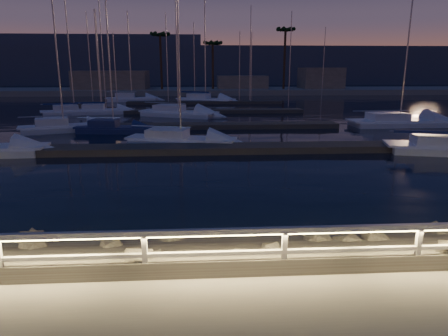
{
  "coord_description": "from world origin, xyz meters",
  "views": [
    {
      "loc": [
        -0.8,
        -7.86,
        4.36
      ],
      "look_at": [
        -0.06,
        4.0,
        1.39
      ],
      "focal_mm": 32.0,
      "sensor_mm": 36.0,
      "label": 1
    }
  ],
  "objects": [
    {
      "name": "sailboat_i",
      "position": [
        -11.88,
        37.66,
        -0.19
      ],
      "size": [
        6.68,
        2.77,
        11.11
      ],
      "rotation": [
        0.0,
        0.0,
        0.13
      ],
      "color": "white",
      "rests_on": "ground"
    },
    {
      "name": "palm_right",
      "position": [
        16.0,
        72.0,
        11.03
      ],
      "size": [
        3.0,
        3.0,
        12.2
      ],
      "color": "#432F1F",
      "rests_on": "ground"
    },
    {
      "name": "palm_left",
      "position": [
        -8.0,
        72.0,
        10.14
      ],
      "size": [
        3.0,
        3.0,
        11.2
      ],
      "color": "#432F1F",
      "rests_on": "ground"
    },
    {
      "name": "riprap",
      "position": [
        -2.74,
        1.64,
        -0.25
      ],
      "size": [
        38.57,
        3.14,
        1.39
      ],
      "color": "slate",
      "rests_on": "ground"
    },
    {
      "name": "sailboat_c",
      "position": [
        -2.23,
        18.42,
        -0.2
      ],
      "size": [
        7.48,
        3.92,
        12.24
      ],
      "rotation": [
        0.0,
        0.0,
        -0.27
      ],
      "color": "white",
      "rests_on": "ground"
    },
    {
      "name": "sailboat_n",
      "position": [
        -0.05,
        52.25,
        -0.12
      ],
      "size": [
        8.94,
        5.77,
        14.88
      ],
      "rotation": [
        0.0,
        0.0,
        -0.42
      ],
      "color": "white",
      "rests_on": "ground"
    },
    {
      "name": "harbor_water",
      "position": [
        0.0,
        31.22,
        -0.97
      ],
      "size": [
        400.0,
        440.0,
        0.6
      ],
      "color": "black",
      "rests_on": "ground"
    },
    {
      "name": "palm_center",
      "position": [
        2.0,
        73.0,
        8.78
      ],
      "size": [
        3.0,
        3.0,
        9.7
      ],
      "color": "#432F1F",
      "rests_on": "ground"
    },
    {
      "name": "far_shore",
      "position": [
        -0.12,
        74.05,
        0.29
      ],
      "size": [
        160.0,
        14.0,
        5.2
      ],
      "color": "gray",
      "rests_on": "ground"
    },
    {
      "name": "sailboat_j",
      "position": [
        -14.65,
        37.01,
        -0.19
      ],
      "size": [
        7.16,
        4.41,
        11.85
      ],
      "rotation": [
        0.0,
        0.0,
        0.39
      ],
      "color": "white",
      "rests_on": "ground"
    },
    {
      "name": "sailboat_a",
      "position": [
        -7.74,
        24.02,
        -0.21
      ],
      "size": [
        6.12,
        2.44,
        10.21
      ],
      "rotation": [
        0.0,
        0.0,
        -0.11
      ],
      "color": "navy",
      "rests_on": "ground"
    },
    {
      "name": "guard_rail",
      "position": [
        -0.07,
        -0.0,
        0.77
      ],
      "size": [
        44.11,
        0.12,
        1.06
      ],
      "color": "silver",
      "rests_on": "ground"
    },
    {
      "name": "floating_docks",
      "position": [
        0.0,
        32.5,
        -0.4
      ],
      "size": [
        22.0,
        36.0,
        0.4
      ],
      "color": "#585149",
      "rests_on": "ground"
    },
    {
      "name": "ground",
      "position": [
        0.0,
        0.0,
        0.0
      ],
      "size": [
        400.0,
        400.0,
        0.0
      ],
      "primitive_type": "plane",
      "color": "gray",
      "rests_on": "ground"
    },
    {
      "name": "sailboat_h",
      "position": [
        16.58,
        26.18,
        -0.16
      ],
      "size": [
        9.11,
        3.05,
        15.21
      ],
      "rotation": [
        0.0,
        0.0,
        0.03
      ],
      "color": "white",
      "rests_on": "ground"
    },
    {
      "name": "sailboat_m",
      "position": [
        -11.33,
        54.99,
        -0.13
      ],
      "size": [
        7.91,
        2.86,
        13.3
      ],
      "rotation": [
        0.0,
        0.0,
        0.06
      ],
      "color": "white",
      "rests_on": "ground"
    },
    {
      "name": "distant_hills",
      "position": [
        -22.13,
        133.69,
        4.74
      ],
      "size": [
        230.0,
        37.5,
        18.0
      ],
      "color": "#384157",
      "rests_on": "ground"
    },
    {
      "name": "sailboat_g",
      "position": [
        -3.2,
        34.8,
        -0.16
      ],
      "size": [
        8.63,
        5.62,
        14.32
      ],
      "rotation": [
        0.0,
        0.0,
        -0.43
      ],
      "color": "white",
      "rests_on": "ground"
    },
    {
      "name": "sailboat_e",
      "position": [
        -11.86,
        24.75,
        -0.18
      ],
      "size": [
        6.95,
        4.05,
        11.51
      ],
      "rotation": [
        0.0,
        0.0,
        0.34
      ],
      "color": "white",
      "rests_on": "ground"
    }
  ]
}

